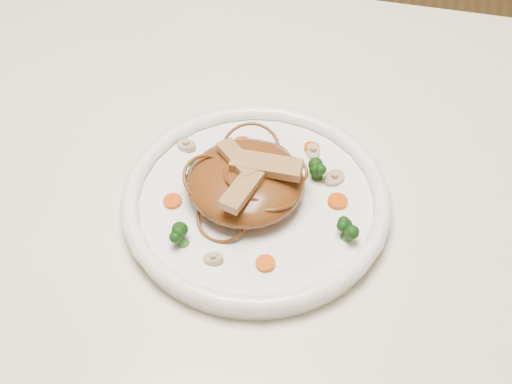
# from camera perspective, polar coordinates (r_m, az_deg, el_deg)

# --- Properties ---
(table) EXTENTS (1.20, 0.80, 0.75)m
(table) POSITION_cam_1_polar(r_m,az_deg,el_deg) (0.94, -4.02, -2.49)
(table) COLOR white
(table) RESTS_ON ground
(plate) EXTENTS (0.34, 0.34, 0.02)m
(plate) POSITION_cam_1_polar(r_m,az_deg,el_deg) (0.82, -0.00, -1.02)
(plate) COLOR white
(plate) RESTS_ON table
(noodle_mound) EXTENTS (0.15, 0.15, 0.04)m
(noodle_mound) POSITION_cam_1_polar(r_m,az_deg,el_deg) (0.80, -0.81, 0.81)
(noodle_mound) COLOR brown
(noodle_mound) RESTS_ON plate
(chicken_a) EXTENTS (0.08, 0.03, 0.01)m
(chicken_a) POSITION_cam_1_polar(r_m,az_deg,el_deg) (0.78, 0.82, 2.10)
(chicken_a) COLOR tan
(chicken_a) RESTS_ON noodle_mound
(chicken_b) EXTENTS (0.06, 0.06, 0.01)m
(chicken_b) POSITION_cam_1_polar(r_m,az_deg,el_deg) (0.79, -1.44, 2.60)
(chicken_b) COLOR tan
(chicken_b) RESTS_ON noodle_mound
(chicken_c) EXTENTS (0.04, 0.07, 0.01)m
(chicken_c) POSITION_cam_1_polar(r_m,az_deg,el_deg) (0.76, -1.00, 0.33)
(chicken_c) COLOR tan
(chicken_c) RESTS_ON noodle_mound
(broccoli_0) EXTENTS (0.03, 0.03, 0.03)m
(broccoli_0) POSITION_cam_1_polar(r_m,az_deg,el_deg) (0.83, 4.90, 1.81)
(broccoli_0) COLOR #0F3B0C
(broccoli_0) RESTS_ON plate
(broccoli_1) EXTENTS (0.03, 0.03, 0.03)m
(broccoli_1) POSITION_cam_1_polar(r_m,az_deg,el_deg) (0.82, -4.91, 1.59)
(broccoli_1) COLOR #0F3B0C
(broccoli_1) RESTS_ON plate
(broccoli_2) EXTENTS (0.03, 0.03, 0.03)m
(broccoli_2) POSITION_cam_1_polar(r_m,az_deg,el_deg) (0.77, -5.80, -3.37)
(broccoli_2) COLOR #0F3B0C
(broccoli_2) RESTS_ON plate
(broccoli_3) EXTENTS (0.03, 0.03, 0.03)m
(broccoli_3) POSITION_cam_1_polar(r_m,az_deg,el_deg) (0.78, 7.23, -2.94)
(broccoli_3) COLOR #0F3B0C
(broccoli_3) RESTS_ON plate
(carrot_0) EXTENTS (0.02, 0.02, 0.00)m
(carrot_0) POSITION_cam_1_polar(r_m,az_deg,el_deg) (0.87, 4.40, 3.47)
(carrot_0) COLOR #DC5608
(carrot_0) RESTS_ON plate
(carrot_1) EXTENTS (0.02, 0.02, 0.00)m
(carrot_1) POSITION_cam_1_polar(r_m,az_deg,el_deg) (0.81, -6.56, -0.72)
(carrot_1) COLOR #DC5608
(carrot_1) RESTS_ON plate
(carrot_2) EXTENTS (0.03, 0.03, 0.00)m
(carrot_2) POSITION_cam_1_polar(r_m,az_deg,el_deg) (0.81, 6.40, -0.73)
(carrot_2) COLOR #DC5608
(carrot_2) RESTS_ON plate
(carrot_3) EXTENTS (0.03, 0.03, 0.00)m
(carrot_3) POSITION_cam_1_polar(r_m,az_deg,el_deg) (0.87, -1.12, 3.76)
(carrot_3) COLOR #DC5608
(carrot_3) RESTS_ON plate
(carrot_4) EXTENTS (0.02, 0.02, 0.00)m
(carrot_4) POSITION_cam_1_polar(r_m,az_deg,el_deg) (0.76, 0.74, -5.61)
(carrot_4) COLOR #DC5608
(carrot_4) RESTS_ON plate
(mushroom_0) EXTENTS (0.02, 0.02, 0.01)m
(mushroom_0) POSITION_cam_1_polar(r_m,az_deg,el_deg) (0.76, -3.36, -5.24)
(mushroom_0) COLOR beige
(mushroom_0) RESTS_ON plate
(mushroom_1) EXTENTS (0.04, 0.04, 0.01)m
(mushroom_1) POSITION_cam_1_polar(r_m,az_deg,el_deg) (0.84, 6.13, 1.11)
(mushroom_1) COLOR beige
(mushroom_1) RESTS_ON plate
(mushroom_2) EXTENTS (0.03, 0.03, 0.01)m
(mushroom_2) POSITION_cam_1_polar(r_m,az_deg,el_deg) (0.87, -5.47, 3.65)
(mushroom_2) COLOR beige
(mushroom_2) RESTS_ON plate
(mushroom_3) EXTENTS (0.03, 0.03, 0.01)m
(mushroom_3) POSITION_cam_1_polar(r_m,az_deg,el_deg) (0.86, 4.50, 3.15)
(mushroom_3) COLOR beige
(mushroom_3) RESTS_ON plate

